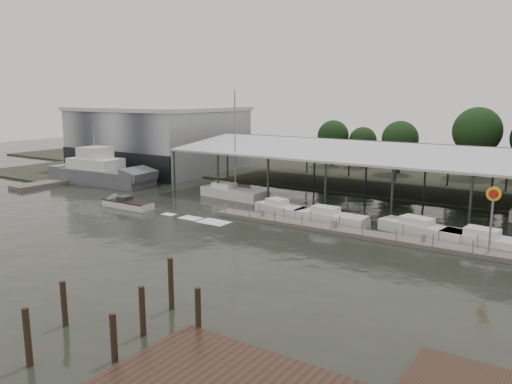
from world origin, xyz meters
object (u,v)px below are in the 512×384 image
Objects in this scene: shell_fuel_sign at (492,208)px; speedboat_underway at (124,204)px; grey_trawler at (102,173)px; white_sailboat at (232,193)px.

shell_fuel_sign reaches higher than speedboat_underway.
grey_trawler is at bearing -32.01° from speedboat_underway.
shell_fuel_sign is 0.42× the size of white_sailboat.
shell_fuel_sign is at bearing -175.37° from speedboat_underway.
shell_fuel_sign is 37.59m from speedboat_underway.
shell_fuel_sign is at bearing -10.28° from grey_trawler.
white_sailboat is 0.74× the size of speedboat_underway.
white_sailboat is at bearing 166.62° from shell_fuel_sign.
grey_trawler reaches higher than speedboat_underway.
speedboat_underway is (-37.25, -3.63, -3.53)m from shell_fuel_sign.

